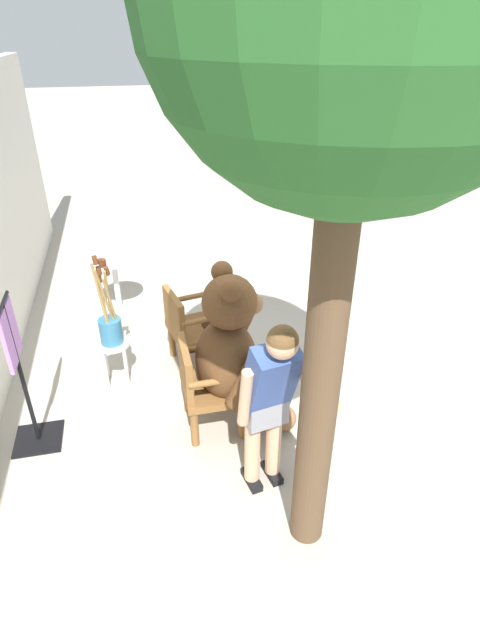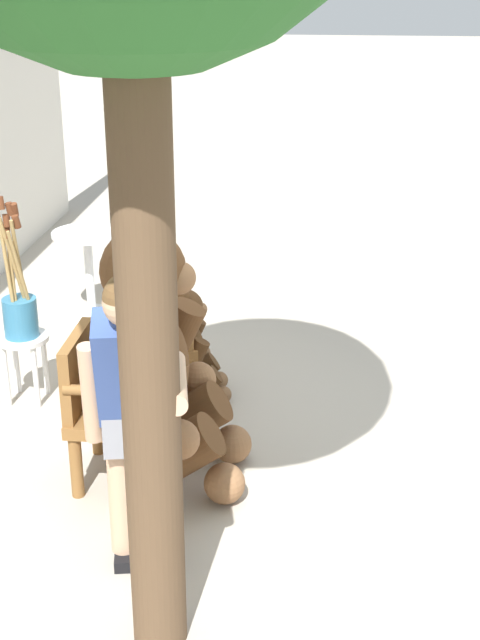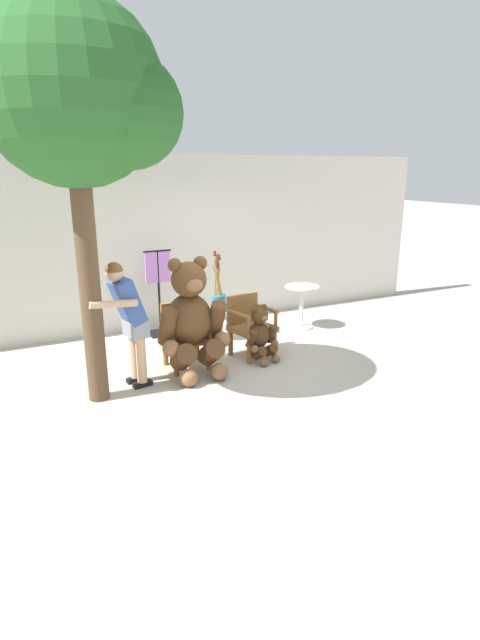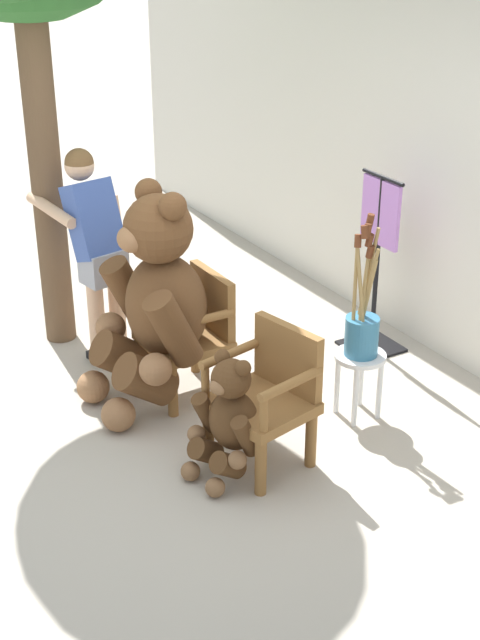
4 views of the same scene
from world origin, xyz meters
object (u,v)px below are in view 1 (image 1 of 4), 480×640
Objects in this scene: wooden_chair_left at (206,383)px; teddy_bear_small at (217,328)px; wooden_chair_right at (191,326)px; clothing_display_stand at (21,374)px; patio_tree at (363,2)px; teddy_bear_large at (235,353)px; person_visitor at (270,395)px; brush_bucket at (110,324)px; white_stool at (114,351)px; round_side_table at (116,278)px.

teddy_bear_small is (1.00, -0.28, -0.07)m from wooden_chair_left.
clothing_display_stand reaches higher than wooden_chair_right.
clothing_display_stand is (1.30, 2.04, -2.50)m from patio_tree.
teddy_bear_large is at bearing -93.99° from clothing_display_stand.
brush_bucket is at bearing 34.10° from person_visitor.
wooden_chair_right is 1.87× the size of white_stool.
clothing_display_stand is (-0.88, 1.77, 0.33)m from teddy_bear_small.
wooden_chair_left is 0.57× the size of teddy_bear_large.
wooden_chair_right is 1.05m from teddy_bear_large.
wooden_chair_left is at bearing 22.46° from person_visitor.
white_stool is 0.32m from brush_bucket.
person_visitor is at bearing -145.96° from white_stool.
brush_bucket is at bearing 42.91° from wooden_chair_left.
brush_bucket is (1.66, 1.13, -0.25)m from person_visitor.
round_side_table is at bearing -18.24° from clothing_display_stand.
teddy_bear_large is 1.75m from clothing_display_stand.
round_side_table is at bearing 20.33° from patio_tree.
round_side_table is at bearing -1.56° from brush_bucket.
teddy_bear_small is at bearing 7.14° from patio_tree.
white_stool is 1.07m from clothing_display_stand.
wooden_chair_right is 0.92× the size of brush_bucket.
person_visitor is 2.09m from white_stool.
teddy_bear_large reaches higher than wooden_chair_right.
teddy_bear_large is at bearing -89.62° from wooden_chair_left.
teddy_bear_large is (0.00, -0.26, 0.28)m from wooden_chair_left.
clothing_display_stand is at bearing 57.46° from patio_tree.
wooden_chair_right is at bearing -80.59° from brush_bucket.
teddy_bear_small is 1.70m from round_side_table.
teddy_bear_large is 2.57m from round_side_table.
person_visitor is 2.02m from brush_bucket.
wooden_chair_right is at bearing -151.20° from round_side_table.
teddy_bear_large is at bearing 5.10° from person_visitor.
white_stool is (0.85, 0.79, -0.11)m from wooden_chair_left.
teddy_bear_large is at bearing -128.97° from white_stool.
wooden_chair_left is at bearing -137.23° from white_stool.
brush_bucket is at bearing 173.81° from white_stool.
teddy_bear_small is 1.08m from white_stool.
clothing_display_stand reaches higher than teddy_bear_small.
teddy_bear_large reaches higher than teddy_bear_small.
person_visitor is (-1.82, -0.05, 0.53)m from teddy_bear_small.
brush_bucket reaches higher than white_stool.
wooden_chair_left is 1.19× the size of round_side_table.
white_stool is (-0.15, 1.07, -0.03)m from teddy_bear_small.
teddy_bear_small is 1.89m from person_visitor.
patio_tree is (-1.18, -0.56, 2.76)m from wooden_chair_left.
patio_tree is (-2.16, -0.56, 2.76)m from wooden_chair_right.
person_visitor is (-0.81, -0.07, 0.18)m from teddy_bear_large.
white_stool is 0.49× the size of brush_bucket.
wooden_chair_left is at bearing 25.30° from patio_tree.
teddy_bear_large reaches higher than brush_bucket.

